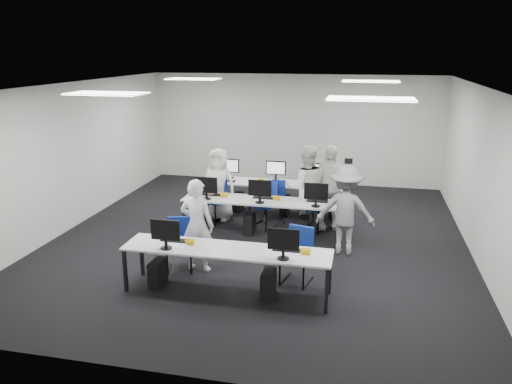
% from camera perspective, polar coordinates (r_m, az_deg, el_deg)
% --- Properties ---
extents(room, '(9.00, 9.02, 3.00)m').
position_cam_1_polar(room, '(9.61, 0.43, 3.12)').
color(room, black).
rests_on(room, ground).
extents(ceiling_panels, '(5.20, 4.60, 0.02)m').
position_cam_1_polar(ceiling_panels, '(9.39, 0.45, 11.99)').
color(ceiling_panels, white).
rests_on(ceiling_panels, room).
extents(desk_front, '(3.20, 0.70, 0.73)m').
position_cam_1_polar(desk_front, '(7.64, -3.38, -6.85)').
color(desk_front, '#AFB0B3').
rests_on(desk_front, ground).
extents(desk_mid, '(3.20, 0.70, 0.73)m').
position_cam_1_polar(desk_mid, '(10.02, 0.66, -1.20)').
color(desk_mid, '#AFB0B3').
rests_on(desk_mid, ground).
extents(desk_back, '(3.20, 0.70, 0.73)m').
position_cam_1_polar(desk_back, '(11.33, 2.11, 0.85)').
color(desk_back, '#AFB0B3').
rests_on(desk_back, ground).
extents(equipment_front, '(2.51, 0.41, 1.19)m').
position_cam_1_polar(equipment_front, '(7.81, -4.75, -8.96)').
color(equipment_front, '#0C429F').
rests_on(equipment_front, desk_front).
extents(equipment_mid, '(2.91, 0.41, 1.19)m').
position_cam_1_polar(equipment_mid, '(10.14, -0.43, -2.90)').
color(equipment_mid, white).
rests_on(equipment_mid, desk_mid).
extents(equipment_back, '(2.91, 0.41, 1.19)m').
position_cam_1_polar(equipment_back, '(11.41, 3.06, -0.75)').
color(equipment_back, white).
rests_on(equipment_back, desk_back).
extents(chair_0, '(0.55, 0.57, 0.88)m').
position_cam_1_polar(chair_0, '(8.69, -8.67, -6.96)').
color(chair_0, navy).
rests_on(chair_0, ground).
extents(chair_1, '(0.54, 0.57, 0.90)m').
position_cam_1_polar(chair_1, '(8.16, 4.68, -8.36)').
color(chair_1, navy).
rests_on(chair_1, ground).
extents(chair_2, '(0.59, 0.62, 0.94)m').
position_cam_1_polar(chair_2, '(10.93, -4.84, -1.88)').
color(chair_2, navy).
rests_on(chair_2, ground).
extents(chair_3, '(0.61, 0.64, 0.94)m').
position_cam_1_polar(chair_3, '(10.59, 0.92, -2.42)').
color(chair_3, navy).
rests_on(chair_3, ground).
extents(chair_4, '(0.61, 0.63, 0.96)m').
position_cam_1_polar(chair_4, '(10.49, 6.60, -2.66)').
color(chair_4, navy).
rests_on(chair_4, ground).
extents(chair_5, '(0.50, 0.54, 0.96)m').
position_cam_1_polar(chair_5, '(11.20, -4.75, -1.40)').
color(chair_5, navy).
rests_on(chair_5, ground).
extents(chair_6, '(0.57, 0.60, 0.96)m').
position_cam_1_polar(chair_6, '(10.99, 2.12, -1.70)').
color(chair_6, navy).
rests_on(chair_6, ground).
extents(chair_7, '(0.54, 0.57, 0.94)m').
position_cam_1_polar(chair_7, '(10.75, 7.30, -2.26)').
color(chair_7, navy).
rests_on(chair_7, ground).
extents(handbag, '(0.41, 0.35, 0.29)m').
position_cam_1_polar(handbag, '(10.35, -5.37, 0.42)').
color(handbag, '#A07A52').
rests_on(handbag, desk_mid).
extents(student_0, '(0.62, 0.44, 1.61)m').
position_cam_1_polar(student_0, '(8.43, -6.75, -3.81)').
color(student_0, white).
rests_on(student_0, ground).
extents(student_1, '(1.01, 0.87, 1.78)m').
position_cam_1_polar(student_1, '(10.34, 5.75, 0.50)').
color(student_1, white).
rests_on(student_1, ground).
extents(student_2, '(0.84, 0.61, 1.59)m').
position_cam_1_polar(student_2, '(10.92, -4.27, 0.85)').
color(student_2, white).
rests_on(student_2, ground).
extents(student_3, '(1.10, 0.62, 1.78)m').
position_cam_1_polar(student_3, '(10.44, 8.33, 0.54)').
color(student_3, white).
rests_on(student_3, ground).
extents(photographer, '(1.08, 0.64, 1.65)m').
position_cam_1_polar(photographer, '(9.21, 10.20, -2.06)').
color(photographer, gray).
rests_on(photographer, ground).
extents(dslr_camera, '(0.14, 0.18, 0.10)m').
position_cam_1_polar(dslr_camera, '(9.15, 10.55, 3.54)').
color(dslr_camera, black).
rests_on(dslr_camera, photographer).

